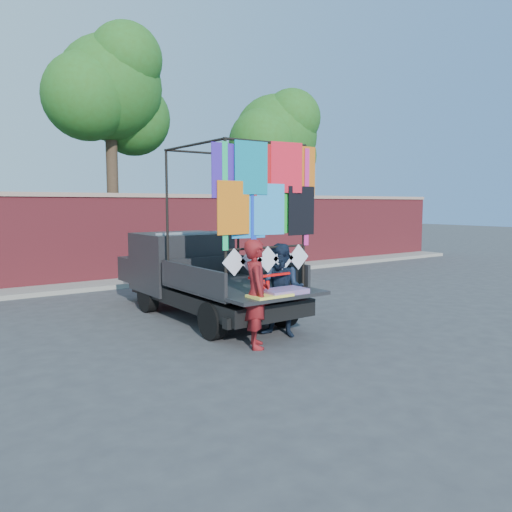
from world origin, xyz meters
TOP-DOWN VIEW (x-y plane):
  - ground at (0.00, 0.00)m, footprint 90.00×90.00m
  - brick_wall at (0.00, 7.00)m, footprint 30.00×0.45m
  - curb at (0.00, 6.30)m, footprint 30.00×1.20m
  - tree_mid at (1.02, 8.12)m, footprint 4.20×3.30m
  - tree_right at (7.52, 8.12)m, footprint 4.20×3.30m
  - pickup_truck at (0.43, 1.93)m, footprint 2.11×5.29m
  - woman at (0.00, -0.94)m, footprint 0.67×0.76m
  - man at (0.75, -0.66)m, footprint 0.94×0.99m
  - streamer_bundle at (0.28, -0.81)m, footprint 0.89×0.11m

SIDE VIEW (x-z plane):
  - ground at x=0.00m, z-range 0.00..0.00m
  - curb at x=0.00m, z-range 0.00..0.12m
  - man at x=0.75m, z-range 0.00..1.62m
  - pickup_truck at x=0.43m, z-range -0.82..2.51m
  - woman at x=0.00m, z-range 0.00..1.74m
  - streamer_bundle at x=0.28m, z-range 0.63..1.25m
  - brick_wall at x=0.00m, z-range 0.02..2.63m
  - tree_right at x=7.52m, z-range 1.44..8.06m
  - tree_mid at x=1.02m, z-range 1.83..9.56m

